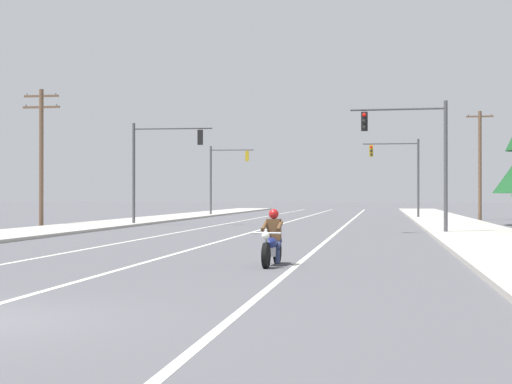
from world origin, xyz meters
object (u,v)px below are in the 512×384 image
object	(u,v)px
traffic_signal_near_left	(156,158)
traffic_signal_mid_left	(223,170)
traffic_signal_near_right	(418,147)
traffic_signal_mid_right	(402,166)
utility_pole_right_far	(480,163)
utility_pole_left_near	(41,152)
motorcycle_with_rider	(272,243)

from	to	relation	value
traffic_signal_near_left	traffic_signal_mid_left	size ratio (longest dim) A/B	1.00
traffic_signal_near_right	traffic_signal_mid_right	bearing A→B (deg)	90.17
traffic_signal_near_left	traffic_signal_mid_right	size ratio (longest dim) A/B	1.00
utility_pole_right_far	traffic_signal_mid_right	bearing A→B (deg)	154.77
traffic_signal_near_left	utility_pole_left_near	size ratio (longest dim) A/B	0.77
traffic_signal_mid_left	utility_pole_left_near	bearing A→B (deg)	-102.45
utility_pole_right_far	utility_pole_left_near	bearing A→B (deg)	-148.19
traffic_signal_mid_right	utility_pole_right_far	distance (m)	6.15
traffic_signal_near_left	traffic_signal_mid_left	bearing A→B (deg)	91.19
motorcycle_with_rider	traffic_signal_near_left	bearing A→B (deg)	111.49
traffic_signal_near_right	traffic_signal_mid_right	xyz separation A→B (m)	(-0.08, 25.94, -0.01)
motorcycle_with_rider	utility_pole_left_near	xyz separation A→B (m)	(-16.91, 24.57, 3.79)
traffic_signal_near_right	traffic_signal_mid_right	world-z (taller)	same
motorcycle_with_rider	utility_pole_left_near	size ratio (longest dim) A/B	0.27
traffic_signal_near_left	traffic_signal_mid_left	world-z (taller)	same
motorcycle_with_rider	traffic_signal_mid_left	size ratio (longest dim) A/B	0.35
motorcycle_with_rider	utility_pole_right_far	world-z (taller)	utility_pole_right_far
utility_pole_left_near	utility_pole_right_far	size ratio (longest dim) A/B	1.00
traffic_signal_mid_left	utility_pole_right_far	xyz separation A→B (m)	(21.10, -9.38, 0.17)
traffic_signal_mid_right	utility_pole_left_near	size ratio (longest dim) A/B	0.77
motorcycle_with_rider	traffic_signal_mid_right	size ratio (longest dim) A/B	0.35
utility_pole_left_near	traffic_signal_near_left	bearing A→B (deg)	22.23
motorcycle_with_rider	utility_pole_left_near	world-z (taller)	utility_pole_left_near
traffic_signal_near_left	traffic_signal_mid_right	bearing A→B (deg)	48.00
traffic_signal_near_left	utility_pole_right_far	bearing A→B (deg)	34.38
traffic_signal_mid_right	traffic_signal_near_right	bearing A→B (deg)	-89.83
motorcycle_with_rider	traffic_signal_near_left	size ratio (longest dim) A/B	0.35
traffic_signal_near_left	utility_pole_right_far	world-z (taller)	utility_pole_right_far
traffic_signal_near_right	utility_pole_right_far	xyz separation A→B (m)	(5.48, 23.32, 0.13)
motorcycle_with_rider	traffic_signal_mid_left	xyz separation A→B (m)	(-11.16, 50.61, 3.45)
traffic_signal_near_right	utility_pole_right_far	bearing A→B (deg)	76.78
traffic_signal_near_left	utility_pole_left_near	world-z (taller)	utility_pole_left_near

